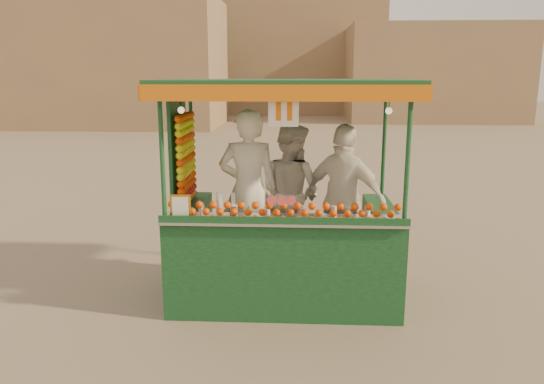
# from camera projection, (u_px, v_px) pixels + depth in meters

# --- Properties ---
(ground) EXTENTS (90.00, 90.00, 0.00)m
(ground) POSITION_uv_depth(u_px,v_px,m) (309.00, 295.00, 5.97)
(ground) COLOR #756954
(ground) RESTS_ON ground
(building_left) EXTENTS (10.00, 6.00, 6.00)m
(building_left) POSITION_uv_depth(u_px,v_px,m) (116.00, 63.00, 25.25)
(building_left) COLOR olive
(building_left) RESTS_ON ground
(building_right) EXTENTS (9.00, 6.00, 5.00)m
(building_right) POSITION_uv_depth(u_px,v_px,m) (431.00, 74.00, 28.45)
(building_right) COLOR olive
(building_right) RESTS_ON ground
(building_center) EXTENTS (14.00, 7.00, 7.00)m
(building_center) POSITION_uv_depth(u_px,v_px,m) (272.00, 58.00, 34.53)
(building_center) COLOR olive
(building_center) RESTS_ON ground
(juice_cart) EXTENTS (2.65, 1.72, 2.41)m
(juice_cart) POSITION_uv_depth(u_px,v_px,m) (278.00, 231.00, 5.72)
(juice_cart) COLOR #0F371C
(juice_cart) RESTS_ON ground
(vendor_left) EXTENTS (0.68, 0.46, 1.82)m
(vendor_left) POSITION_uv_depth(u_px,v_px,m) (248.00, 190.00, 5.89)
(vendor_left) COLOR white
(vendor_left) RESTS_ON ground
(vendor_middle) EXTENTS (1.01, 0.98, 1.64)m
(vendor_middle) POSITION_uv_depth(u_px,v_px,m) (291.00, 193.00, 6.11)
(vendor_middle) COLOR beige
(vendor_middle) RESTS_ON ground
(vendor_right) EXTENTS (1.05, 0.84, 1.66)m
(vendor_right) POSITION_uv_depth(u_px,v_px,m) (344.00, 199.00, 5.78)
(vendor_right) COLOR white
(vendor_right) RESTS_ON ground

